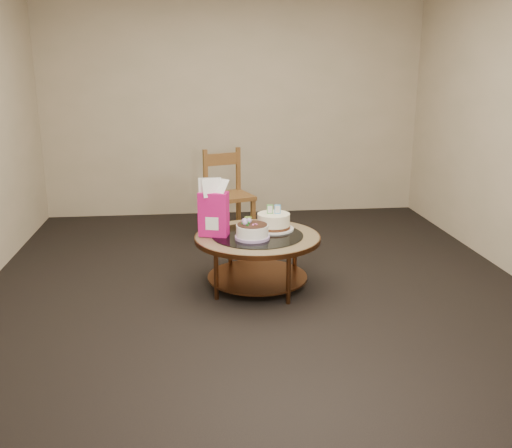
{
  "coord_description": "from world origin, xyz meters",
  "views": [
    {
      "loc": [
        -0.5,
        -4.37,
        1.79
      ],
      "look_at": [
        -0.01,
        0.02,
        0.54
      ],
      "focal_mm": 40.0,
      "sensor_mm": 36.0,
      "label": 1
    }
  ],
  "objects": [
    {
      "name": "cream_cake",
      "position": [
        0.15,
        0.14,
        0.52
      ],
      "size": [
        0.34,
        0.34,
        0.21
      ],
      "rotation": [
        0.0,
        0.0,
        -0.12
      ],
      "color": "white",
      "rests_on": "coffee_table"
    },
    {
      "name": "dining_chair",
      "position": [
        -0.15,
        1.41,
        0.48
      ],
      "size": [
        0.55,
        0.55,
        0.94
      ],
      "rotation": [
        0.0,
        0.0,
        0.34
      ],
      "color": "brown",
      "rests_on": "ground"
    },
    {
      "name": "pillar_candle",
      "position": [
        -0.05,
        0.25,
        0.49
      ],
      "size": [
        0.14,
        0.14,
        0.09
      ],
      "rotation": [
        0.0,
        0.0,
        0.42
      ],
      "color": "#DEB75B",
      "rests_on": "coffee_table"
    },
    {
      "name": "decorated_cake",
      "position": [
        -0.05,
        -0.09,
        0.51
      ],
      "size": [
        0.28,
        0.28,
        0.16
      ],
      "rotation": [
        0.0,
        0.0,
        0.09
      ],
      "color": "#AE8CC6",
      "rests_on": "coffee_table"
    },
    {
      "name": "gift_bag",
      "position": [
        -0.35,
        0.03,
        0.69
      ],
      "size": [
        0.26,
        0.21,
        0.46
      ],
      "rotation": [
        0.0,
        0.0,
        -0.28
      ],
      "color": "#DC147F",
      "rests_on": "coffee_table"
    },
    {
      "name": "coffee_table",
      "position": [
        0.0,
        -0.0,
        0.38
      ],
      "size": [
        1.02,
        1.02,
        0.46
      ],
      "color": "#583019",
      "rests_on": "ground"
    },
    {
      "name": "room_walls",
      "position": [
        0.0,
        0.0,
        1.54
      ],
      "size": [
        4.52,
        5.02,
        2.61
      ],
      "color": "#C4AF94",
      "rests_on": "ground"
    },
    {
      "name": "ground",
      "position": [
        0.0,
        0.0,
        0.0
      ],
      "size": [
        5.0,
        5.0,
        0.0
      ],
      "primitive_type": "plane",
      "color": "black",
      "rests_on": "ground"
    }
  ]
}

